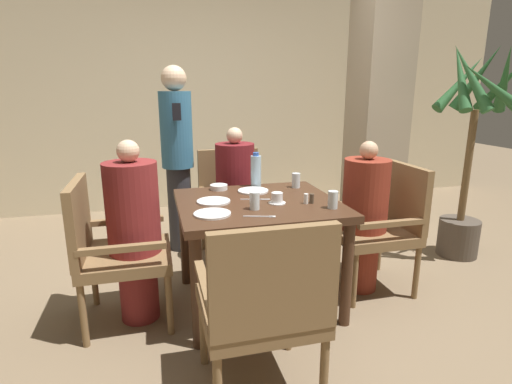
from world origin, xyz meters
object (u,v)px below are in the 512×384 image
at_px(standing_host, 177,155).
at_px(bowl_small, 219,187).
at_px(potted_palm, 469,160).
at_px(plate_main_left, 253,191).
at_px(plate_main_right, 214,201).
at_px(diner_in_left_chair, 134,231).
at_px(glass_tall_mid, 296,180).
at_px(glass_tall_far, 333,200).
at_px(water_bottle, 256,171).
at_px(diner_in_right_chair, 364,216).
at_px(diner_in_far_chair, 235,194).
at_px(plate_dessert_center, 212,214).
at_px(chair_near_corner, 263,303).
at_px(teacup_with_saucer, 277,199).
at_px(glass_tall_near, 255,201).
at_px(chair_right_side, 381,222).
at_px(chair_left_side, 111,246).
at_px(chair_far_side, 232,199).

height_order(standing_host, bowl_small, standing_host).
xyz_separation_m(potted_palm, bowl_small, (-2.13, 0.04, -0.12)).
distance_m(plate_main_left, plate_main_right, 0.38).
distance_m(diner_in_left_chair, potted_palm, 2.76).
distance_m(glass_tall_mid, glass_tall_far, 0.56).
relative_size(plate_main_left, water_bottle, 0.85).
xyz_separation_m(diner_in_left_chair, diner_in_right_chair, (1.57, 0.00, -0.03)).
relative_size(diner_in_far_chair, plate_dessert_center, 5.23).
height_order(chair_near_corner, bowl_small, chair_near_corner).
relative_size(diner_in_right_chair, standing_host, 0.67).
relative_size(plate_main_right, bowl_small, 1.72).
bearing_deg(plate_dessert_center, diner_in_left_chair, 154.55).
relative_size(diner_in_left_chair, teacup_with_saucer, 10.47).
xyz_separation_m(diner_in_left_chair, glass_tall_near, (0.72, -0.17, 0.19)).
height_order(chair_right_side, teacup_with_saucer, chair_right_side).
xyz_separation_m(diner_in_left_chair, chair_right_side, (1.72, 0.00, -0.09)).
xyz_separation_m(standing_host, plate_main_left, (0.47, -0.87, -0.15)).
height_order(potted_palm, glass_tall_mid, potted_palm).
distance_m(chair_left_side, potted_palm, 2.91).
relative_size(chair_left_side, glass_tall_near, 8.48).
bearing_deg(plate_main_left, chair_right_side, -15.49).
distance_m(chair_right_side, glass_tall_near, 1.05).
distance_m(diner_in_far_chair, glass_tall_far, 1.10).
height_order(chair_far_side, diner_in_far_chair, diner_in_far_chair).
relative_size(chair_near_corner, glass_tall_near, 8.48).
height_order(plate_main_right, water_bottle, water_bottle).
relative_size(chair_right_side, glass_tall_near, 8.48).
bearing_deg(diner_in_left_chair, diner_in_far_chair, 43.10).
distance_m(diner_in_left_chair, water_bottle, 1.00).
distance_m(plate_dessert_center, teacup_with_saucer, 0.46).
height_order(chair_left_side, chair_far_side, same).
xyz_separation_m(standing_host, glass_tall_mid, (0.81, -0.83, -0.10)).
bearing_deg(chair_left_side, standing_host, 66.16).
xyz_separation_m(chair_left_side, chair_far_side, (0.93, 0.88, 0.00)).
xyz_separation_m(chair_far_side, plate_dessert_center, (-0.33, -1.10, 0.23)).
bearing_deg(standing_host, potted_palm, -18.25).
height_order(diner_in_right_chair, glass_tall_far, diner_in_right_chair).
xyz_separation_m(diner_in_far_chair, glass_tall_far, (0.40, -1.01, 0.19)).
distance_m(glass_tall_near, glass_tall_mid, 0.64).
xyz_separation_m(chair_left_side, glass_tall_mid, (1.30, 0.29, 0.28)).
bearing_deg(chair_near_corner, chair_far_side, 83.30).
height_order(chair_left_side, water_bottle, water_bottle).
bearing_deg(plate_main_right, glass_tall_near, -45.14).
bearing_deg(water_bottle, glass_tall_far, -65.02).
relative_size(glass_tall_near, glass_tall_mid, 1.00).
xyz_separation_m(diner_in_left_chair, plate_dessert_center, (0.45, -0.22, 0.14)).
distance_m(chair_far_side, diner_in_right_chair, 1.18).
xyz_separation_m(standing_host, bowl_small, (0.24, -0.74, -0.13)).
relative_size(plate_main_right, plate_dessert_center, 1.00).
distance_m(chair_right_side, glass_tall_far, 0.65).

